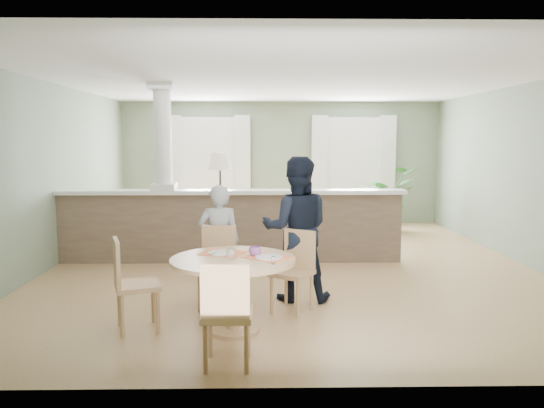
{
  "coord_description": "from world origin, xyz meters",
  "views": [
    {
      "loc": [
        -0.41,
        -7.81,
        1.86
      ],
      "look_at": [
        -0.29,
        -1.0,
        1.04
      ],
      "focal_mm": 35.0,
      "sensor_mm": 36.0,
      "label": 1
    }
  ],
  "objects_px": {
    "chair_near": "(227,310)",
    "child_person": "(219,242)",
    "chair_far_man": "(295,267)",
    "chair_side": "(130,280)",
    "dining_table": "(234,273)",
    "chair_far_boy": "(218,263)",
    "man_person": "(296,229)",
    "houseplant": "(385,199)",
    "sofa": "(226,218)"
  },
  "relations": [
    {
      "from": "chair_near",
      "to": "child_person",
      "type": "height_order",
      "value": "child_person"
    },
    {
      "from": "chair_far_man",
      "to": "chair_side",
      "type": "relative_size",
      "value": 0.96
    },
    {
      "from": "dining_table",
      "to": "chair_far_boy",
      "type": "relative_size",
      "value": 1.34
    },
    {
      "from": "man_person",
      "to": "chair_near",
      "type": "bearing_deg",
      "value": 73.67
    },
    {
      "from": "houseplant",
      "to": "chair_far_boy",
      "type": "bearing_deg",
      "value": -121.55
    },
    {
      "from": "chair_side",
      "to": "child_person",
      "type": "height_order",
      "value": "child_person"
    },
    {
      "from": "sofa",
      "to": "man_person",
      "type": "distance_m",
      "value": 3.58
    },
    {
      "from": "child_person",
      "to": "man_person",
      "type": "xyz_separation_m",
      "value": [
        0.9,
        -0.07,
        0.16
      ]
    },
    {
      "from": "sofa",
      "to": "chair_side",
      "type": "distance_m",
      "value": 4.46
    },
    {
      "from": "chair_near",
      "to": "chair_far_boy",
      "type": "bearing_deg",
      "value": -81.62
    },
    {
      "from": "chair_far_boy",
      "to": "houseplant",
      "type": "bearing_deg",
      "value": 62.86
    },
    {
      "from": "chair_side",
      "to": "houseplant",
      "type": "bearing_deg",
      "value": -53.06
    },
    {
      "from": "chair_far_man",
      "to": "chair_side",
      "type": "bearing_deg",
      "value": -127.44
    },
    {
      "from": "chair_far_man",
      "to": "houseplant",
      "type": "bearing_deg",
      "value": 98.77
    },
    {
      "from": "sofa",
      "to": "chair_far_boy",
      "type": "xyz_separation_m",
      "value": [
        0.14,
        -3.64,
        0.03
      ]
    },
    {
      "from": "dining_table",
      "to": "chair_near",
      "type": "xyz_separation_m",
      "value": [
        -0.01,
        -0.86,
        -0.09
      ]
    },
    {
      "from": "chair_far_boy",
      "to": "chair_far_man",
      "type": "relative_size",
      "value": 1.03
    },
    {
      "from": "sofa",
      "to": "houseplant",
      "type": "xyz_separation_m",
      "value": [
        3.18,
        1.3,
        0.2
      ]
    },
    {
      "from": "chair_far_boy",
      "to": "chair_near",
      "type": "xyz_separation_m",
      "value": [
        0.21,
        -1.68,
        -0.0
      ]
    },
    {
      "from": "chair_far_boy",
      "to": "man_person",
      "type": "relative_size",
      "value": 0.54
    },
    {
      "from": "dining_table",
      "to": "chair_far_boy",
      "type": "bearing_deg",
      "value": 105.54
    },
    {
      "from": "sofa",
      "to": "man_person",
      "type": "xyz_separation_m",
      "value": [
        1.04,
        -3.41,
        0.37
      ]
    },
    {
      "from": "chair_far_boy",
      "to": "chair_far_man",
      "type": "bearing_deg",
      "value": -5.68
    },
    {
      "from": "houseplant",
      "to": "dining_table",
      "type": "height_order",
      "value": "houseplant"
    },
    {
      "from": "dining_table",
      "to": "child_person",
      "type": "relative_size",
      "value": 0.9
    },
    {
      "from": "sofa",
      "to": "chair_far_boy",
      "type": "distance_m",
      "value": 3.64
    },
    {
      "from": "man_person",
      "to": "child_person",
      "type": "bearing_deg",
      "value": -0.77
    },
    {
      "from": "sofa",
      "to": "chair_near",
      "type": "distance_m",
      "value": 5.33
    },
    {
      "from": "chair_near",
      "to": "man_person",
      "type": "xyz_separation_m",
      "value": [
        0.68,
        1.9,
        0.34
      ]
    },
    {
      "from": "chair_far_boy",
      "to": "child_person",
      "type": "relative_size",
      "value": 0.67
    },
    {
      "from": "chair_near",
      "to": "child_person",
      "type": "bearing_deg",
      "value": -82.51
    },
    {
      "from": "houseplant",
      "to": "chair_side",
      "type": "relative_size",
      "value": 1.45
    },
    {
      "from": "sofa",
      "to": "child_person",
      "type": "xyz_separation_m",
      "value": [
        0.14,
        -3.34,
        0.21
      ]
    },
    {
      "from": "sofa",
      "to": "dining_table",
      "type": "relative_size",
      "value": 2.65
    },
    {
      "from": "chair_near",
      "to": "man_person",
      "type": "distance_m",
      "value": 2.05
    },
    {
      "from": "chair_far_boy",
      "to": "dining_table",
      "type": "bearing_deg",
      "value": -70.04
    },
    {
      "from": "houseplant",
      "to": "chair_near",
      "type": "height_order",
      "value": "houseplant"
    },
    {
      "from": "dining_table",
      "to": "chair_near",
      "type": "height_order",
      "value": "chair_near"
    },
    {
      "from": "houseplant",
      "to": "chair_near",
      "type": "relative_size",
      "value": 1.48
    },
    {
      "from": "man_person",
      "to": "chair_far_boy",
      "type": "bearing_deg",
      "value": 17.68
    },
    {
      "from": "sofa",
      "to": "chair_near",
      "type": "bearing_deg",
      "value": -78.49
    },
    {
      "from": "chair_far_boy",
      "to": "man_person",
      "type": "height_order",
      "value": "man_person"
    },
    {
      "from": "chair_far_man",
      "to": "man_person",
      "type": "relative_size",
      "value": 0.52
    },
    {
      "from": "chair_far_man",
      "to": "man_person",
      "type": "height_order",
      "value": "man_person"
    },
    {
      "from": "chair_near",
      "to": "man_person",
      "type": "height_order",
      "value": "man_person"
    },
    {
      "from": "chair_side",
      "to": "sofa",
      "type": "bearing_deg",
      "value": -27.6
    },
    {
      "from": "dining_table",
      "to": "chair_far_boy",
      "type": "height_order",
      "value": "chair_far_boy"
    },
    {
      "from": "houseplant",
      "to": "man_person",
      "type": "bearing_deg",
      "value": -114.4
    },
    {
      "from": "dining_table",
      "to": "man_person",
      "type": "distance_m",
      "value": 1.26
    },
    {
      "from": "child_person",
      "to": "chair_far_man",
      "type": "bearing_deg",
      "value": 149.17
    }
  ]
}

